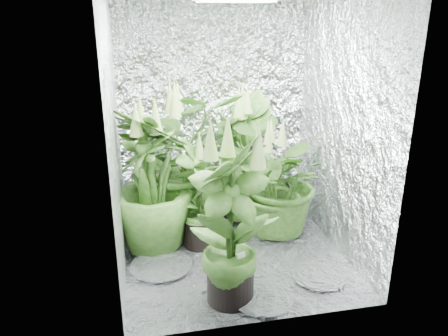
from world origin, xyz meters
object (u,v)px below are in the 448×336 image
object	(u,v)px
plant_b	(199,196)
plant_c	(241,158)
circulation_fan	(291,207)
plant_a	(180,159)
plant_d	(151,182)
plant_e	(277,182)
plant_f	(231,222)

from	to	relation	value
plant_b	plant_c	world-z (taller)	plant_c
circulation_fan	plant_c	bearing A→B (deg)	147.17
plant_a	plant_d	size ratio (longest dim) A/B	1.05
circulation_fan	plant_d	bearing A→B (deg)	-170.89
plant_a	plant_e	size ratio (longest dim) A/B	1.27
plant_e	plant_d	bearing A→B (deg)	-179.50
plant_a	plant_b	bearing A→B (deg)	-76.87
plant_e	plant_c	bearing A→B (deg)	115.56
plant_b	circulation_fan	distance (m)	0.87
plant_a	plant_e	distance (m)	0.81
plant_d	circulation_fan	size ratio (longest dim) A/B	3.04
plant_a	plant_b	size ratio (longest dim) A/B	1.35
plant_b	plant_d	xyz separation A→B (m)	(-0.35, 0.02, 0.13)
plant_d	circulation_fan	xyz separation A→B (m)	(1.16, 0.16, -0.38)
plant_a	plant_e	bearing A→B (deg)	-26.41
plant_c	plant_e	distance (m)	0.46
plant_c	plant_d	xyz separation A→B (m)	(-0.78, -0.42, -0.00)
plant_c	circulation_fan	size ratio (longest dim) A/B	3.06
plant_c	plant_f	xyz separation A→B (m)	(-0.35, -1.16, -0.00)
plant_a	plant_f	bearing A→B (deg)	-81.00
plant_a	plant_d	distance (m)	0.45
plant_e	plant_f	world-z (taller)	plant_f
plant_c	plant_f	world-z (taller)	same
plant_e	circulation_fan	world-z (taller)	plant_e
plant_d	plant_f	bearing A→B (deg)	-59.88
plant_c	circulation_fan	xyz separation A→B (m)	(0.38, -0.26, -0.39)
plant_f	plant_b	bearing A→B (deg)	96.75
plant_d	circulation_fan	bearing A→B (deg)	7.79
plant_b	plant_c	bearing A→B (deg)	45.10
plant_e	plant_f	distance (m)	0.94
plant_a	plant_c	world-z (taller)	plant_a
plant_b	plant_c	xyz separation A→B (m)	(0.44, 0.44, 0.13)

